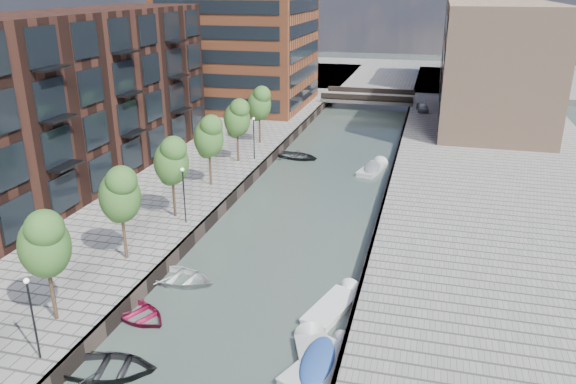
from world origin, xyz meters
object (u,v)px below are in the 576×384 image
at_px(sloop_2, 138,317).
at_px(motorboat_0, 316,359).
at_px(tree_3, 171,160).
at_px(sloop_3, 178,281).
at_px(tree_4, 209,135).
at_px(motorboat_3, 322,362).
at_px(sloop_4, 297,158).
at_px(tree_5, 237,117).
at_px(tree_1, 44,242).
at_px(tree_6, 259,103).
at_px(motorboat_4, 373,168).
at_px(car, 422,107).
at_px(motorboat_2, 337,304).
at_px(bridge, 368,98).
at_px(sloop_1, 108,373).
at_px(tree_2, 120,193).

height_order(sloop_2, motorboat_0, motorboat_0).
bearing_deg(tree_3, sloop_3, -64.00).
distance_m(tree_4, motorboat_3, 24.75).
height_order(sloop_4, motorboat_0, motorboat_0).
height_order(sloop_2, sloop_3, sloop_3).
relative_size(tree_3, tree_4, 1.00).
height_order(tree_5, motorboat_3, tree_5).
xyz_separation_m(tree_1, sloop_3, (3.58, 6.65, -5.31)).
distance_m(tree_6, sloop_2, 33.04).
relative_size(motorboat_4, car, 1.49).
relative_size(tree_3, motorboat_4, 1.17).
distance_m(tree_6, sloop_3, 29.06).
bearing_deg(tree_6, tree_3, -90.00).
bearing_deg(motorboat_2, bridge, 95.16).
bearing_deg(tree_1, tree_3, 90.00).
xyz_separation_m(tree_4, tree_6, (0.00, 14.00, 0.00)).
distance_m(tree_4, tree_5, 7.00).
bearing_deg(bridge, sloop_4, -98.27).
bearing_deg(sloop_1, motorboat_2, -59.65).
distance_m(tree_4, motorboat_0, 24.47).
height_order(motorboat_0, motorboat_3, motorboat_0).
height_order(tree_6, motorboat_2, tree_6).
height_order(sloop_3, motorboat_4, motorboat_4).
distance_m(tree_3, tree_5, 14.00).
height_order(bridge, tree_5, tree_5).
xyz_separation_m(tree_3, tree_4, (0.00, 7.00, 0.00)).
bearing_deg(sloop_2, tree_2, 59.34).
xyz_separation_m(tree_3, motorboat_2, (13.43, -7.64, -5.22)).
relative_size(bridge, sloop_4, 2.81).
xyz_separation_m(tree_2, motorboat_4, (12.65, 24.44, -5.11)).
relative_size(tree_4, motorboat_0, 1.17).
xyz_separation_m(tree_3, sloop_1, (4.07, -16.07, -5.31)).
bearing_deg(sloop_2, sloop_4, 21.99).
bearing_deg(sloop_3, tree_6, 13.06).
distance_m(tree_1, tree_5, 28.00).
xyz_separation_m(tree_1, sloop_4, (4.50, 33.45, -5.31)).
xyz_separation_m(sloop_4, motorboat_4, (8.15, -2.01, 0.20)).
distance_m(tree_2, sloop_2, 7.60).
relative_size(tree_4, sloop_3, 1.24).
bearing_deg(car, sloop_1, -110.66).
height_order(tree_2, sloop_2, tree_2).
bearing_deg(tree_2, tree_3, 90.00).
relative_size(tree_5, sloop_4, 1.29).
xyz_separation_m(tree_4, motorboat_0, (13.34, -19.86, -5.11)).
bearing_deg(sloop_3, motorboat_3, -113.31).
bearing_deg(tree_1, motorboat_2, 25.34).
distance_m(tree_5, motorboat_0, 30.43).
relative_size(tree_4, motorboat_2, 1.21).
relative_size(bridge, tree_5, 2.18).
bearing_deg(tree_5, sloop_4, 50.47).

